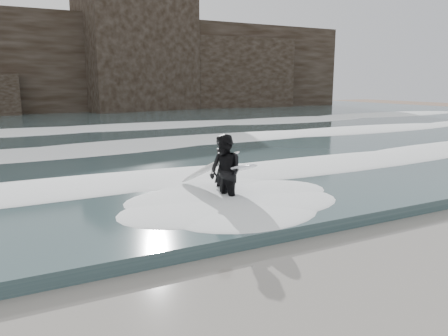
{
  "coord_description": "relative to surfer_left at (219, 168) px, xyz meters",
  "views": [
    {
      "loc": [
        -5.22,
        -3.95,
        3.25
      ],
      "look_at": [
        0.09,
        6.18,
        1.0
      ],
      "focal_mm": 35.0,
      "sensor_mm": 36.0,
      "label": 1
    }
  ],
  "objects": [
    {
      "name": "ground",
      "position": [
        -0.19,
        -6.66,
        -0.91
      ],
      "size": [
        120.0,
        120.0,
        0.0
      ],
      "primitive_type": "plane",
      "color": "#866248",
      "rests_on": "ground"
    },
    {
      "name": "sea",
      "position": [
        -0.19,
        22.34,
        -0.76
      ],
      "size": [
        90.0,
        52.0,
        0.3
      ],
      "primitive_type": "cube",
      "color": "#32484B",
      "rests_on": "ground"
    },
    {
      "name": "headland",
      "position": [
        -0.19,
        39.34,
        4.09
      ],
      "size": [
        70.0,
        9.0,
        10.0
      ],
      "primitive_type": "cube",
      "color": "black",
      "rests_on": "ground"
    },
    {
      "name": "foam_near",
      "position": [
        -0.19,
        2.34,
        -0.51
      ],
      "size": [
        60.0,
        3.2,
        0.2
      ],
      "primitive_type": "ellipsoid",
      "color": "white",
      "rests_on": "sea"
    },
    {
      "name": "foam_mid",
      "position": [
        -0.19,
        9.34,
        -0.49
      ],
      "size": [
        60.0,
        4.0,
        0.24
      ],
      "primitive_type": "ellipsoid",
      "color": "white",
      "rests_on": "sea"
    },
    {
      "name": "foam_far",
      "position": [
        -0.19,
        18.34,
        -0.46
      ],
      "size": [
        60.0,
        4.8,
        0.3
      ],
      "primitive_type": "ellipsoid",
      "color": "white",
      "rests_on": "sea"
    },
    {
      "name": "surfer_left",
      "position": [
        0.0,
        0.0,
        0.0
      ],
      "size": [
        1.4,
        2.2,
        1.8
      ],
      "color": "black",
      "rests_on": "ground"
    },
    {
      "name": "surfer_right",
      "position": [
        -0.27,
        -0.95,
        0.08
      ],
      "size": [
        1.4,
        2.3,
        1.96
      ],
      "color": "black",
      "rests_on": "ground"
    }
  ]
}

